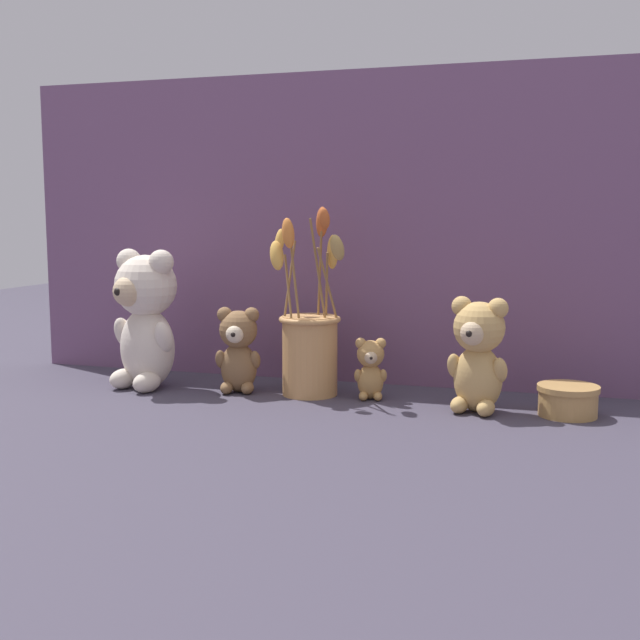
{
  "coord_description": "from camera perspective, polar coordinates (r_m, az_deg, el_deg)",
  "views": [
    {
      "loc": [
        0.41,
        -1.34,
        0.32
      ],
      "look_at": [
        0.0,
        0.02,
        0.14
      ],
      "focal_mm": 45.0,
      "sensor_mm": 36.0,
      "label": 1
    }
  ],
  "objects": [
    {
      "name": "decorative_tin_tall",
      "position": [
        1.38,
        17.22,
        -5.44
      ],
      "size": [
        0.1,
        0.1,
        0.05
      ],
      "color": "tan",
      "rests_on": "ground"
    },
    {
      "name": "teddy_bear_large",
      "position": [
        1.55,
        -12.35,
        0.27
      ],
      "size": [
        0.15,
        0.14,
        0.26
      ],
      "color": "beige",
      "rests_on": "ground"
    },
    {
      "name": "teddy_bear_small",
      "position": [
        1.49,
        -5.83,
        -2.0
      ],
      "size": [
        0.09,
        0.08,
        0.16
      ],
      "color": "olive",
      "rests_on": "ground"
    },
    {
      "name": "ground_plane",
      "position": [
        1.44,
        -0.23,
        -5.62
      ],
      "size": [
        4.0,
        4.0,
        0.0
      ],
      "primitive_type": "plane",
      "color": "#3D3847"
    },
    {
      "name": "teddy_bear_medium",
      "position": [
        1.35,
        11.17,
        -2.28
      ],
      "size": [
        0.11,
        0.1,
        0.19
      ],
      "color": "tan",
      "rests_on": "ground"
    },
    {
      "name": "backdrop_wall",
      "position": [
        1.57,
        1.57,
        6.47
      ],
      "size": [
        1.33,
        0.02,
        0.6
      ],
      "color": "#704C70",
      "rests_on": "ground"
    },
    {
      "name": "teddy_bear_tiny",
      "position": [
        1.43,
        3.62,
        -3.38
      ],
      "size": [
        0.06,
        0.06,
        0.11
      ],
      "color": "tan",
      "rests_on": "ground"
    },
    {
      "name": "flower_vase",
      "position": [
        1.46,
        -0.74,
        -1.56
      ],
      "size": [
        0.15,
        0.12,
        0.34
      ],
      "color": "tan",
      "rests_on": "ground"
    }
  ]
}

